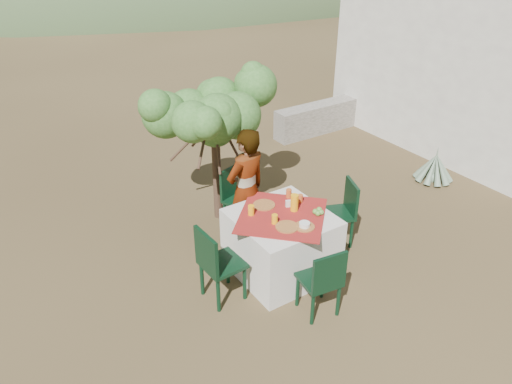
# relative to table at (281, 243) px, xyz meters

# --- Properties ---
(ground) EXTENTS (160.00, 160.00, 0.00)m
(ground) POSITION_rel_table_xyz_m (-0.16, -0.36, -0.38)
(ground) COLOR #3D2E1B
(ground) RESTS_ON ground
(table) EXTENTS (1.30, 1.30, 0.76)m
(table) POSITION_rel_table_xyz_m (0.00, 0.00, 0.00)
(table) COLOR white
(table) RESTS_ON ground
(chair_far) EXTENTS (0.49, 0.49, 0.84)m
(chair_far) POSITION_rel_table_xyz_m (0.08, 1.09, 0.09)
(chair_far) COLOR black
(chair_far) RESTS_ON ground
(chair_near) EXTENTS (0.43, 0.43, 0.82)m
(chair_near) POSITION_rel_table_xyz_m (-0.08, -0.83, 0.08)
(chair_near) COLOR black
(chair_near) RESTS_ON ground
(chair_left) EXTENTS (0.43, 0.43, 0.89)m
(chair_left) POSITION_rel_table_xyz_m (-0.86, -0.03, 0.12)
(chair_left) COLOR black
(chair_left) RESTS_ON ground
(chair_right) EXTENTS (0.51, 0.51, 0.84)m
(chair_right) POSITION_rel_table_xyz_m (0.98, 0.07, 0.09)
(chair_right) COLOR black
(chair_right) RESTS_ON ground
(person) EXTENTS (0.63, 0.48, 1.57)m
(person) POSITION_rel_table_xyz_m (-0.06, 0.65, 0.41)
(person) COLOR #8C6651
(person) RESTS_ON ground
(shrub_tree) EXTENTS (1.52, 1.49, 1.79)m
(shrub_tree) POSITION_rel_table_xyz_m (0.03, 1.49, 1.03)
(shrub_tree) COLOR #4A3025
(shrub_tree) RESTS_ON ground
(agave) EXTENTS (0.59, 0.61, 0.64)m
(agave) POSITION_rel_table_xyz_m (3.31, 0.52, -0.16)
(agave) COLOR slate
(agave) RESTS_ON ground
(guesthouse) EXTENTS (3.20, 4.20, 3.00)m
(guesthouse) POSITION_rel_table_xyz_m (5.44, 1.44, 1.12)
(guesthouse) COLOR silver
(guesthouse) RESTS_ON ground
(stone_wall) EXTENTS (2.60, 0.35, 0.55)m
(stone_wall) POSITION_rel_table_xyz_m (3.44, 3.04, -0.10)
(stone_wall) COLOR gray
(stone_wall) RESTS_ON ground
(plate_far) EXTENTS (0.26, 0.26, 0.01)m
(plate_far) POSITION_rel_table_xyz_m (-0.05, 0.28, 0.39)
(plate_far) COLOR brown
(plate_far) RESTS_ON table
(plate_near) EXTENTS (0.25, 0.25, 0.01)m
(plate_near) POSITION_rel_table_xyz_m (-0.10, -0.23, 0.39)
(plate_near) COLOR brown
(plate_near) RESTS_ON table
(glass_far) EXTENTS (0.07, 0.07, 0.11)m
(glass_far) POSITION_rel_table_xyz_m (-0.28, 0.20, 0.44)
(glass_far) COLOR #FFA610
(glass_far) RESTS_ON table
(glass_near) EXTENTS (0.07, 0.07, 0.11)m
(glass_near) POSITION_rel_table_xyz_m (-0.16, -0.09, 0.44)
(glass_near) COLOR #FFA610
(glass_near) RESTS_ON table
(juice_pitcher) EXTENTS (0.09, 0.09, 0.20)m
(juice_pitcher) POSITION_rel_table_xyz_m (0.17, 0.01, 0.48)
(juice_pitcher) COLOR #FFA610
(juice_pitcher) RESTS_ON table
(bowl_plate) EXTENTS (0.22, 0.22, 0.01)m
(bowl_plate) POSITION_rel_table_xyz_m (0.06, -0.32, 0.39)
(bowl_plate) COLOR brown
(bowl_plate) RESTS_ON table
(white_bowl) EXTENTS (0.12, 0.12, 0.04)m
(white_bowl) POSITION_rel_table_xyz_m (0.06, -0.32, 0.42)
(white_bowl) COLOR white
(white_bowl) RESTS_ON bowl_plate
(jar_left) EXTENTS (0.06, 0.06, 0.09)m
(jar_left) POSITION_rel_table_xyz_m (0.34, 0.12, 0.43)
(jar_left) COLOR #C45622
(jar_left) RESTS_ON table
(jar_right) EXTENTS (0.07, 0.07, 0.11)m
(jar_right) POSITION_rel_table_xyz_m (0.30, 0.28, 0.43)
(jar_right) COLOR #C45622
(jar_right) RESTS_ON table
(napkin_holder) EXTENTS (0.07, 0.05, 0.08)m
(napkin_holder) POSITION_rel_table_xyz_m (0.17, 0.11, 0.42)
(napkin_holder) COLOR white
(napkin_holder) RESTS_ON table
(fruit_cluster) EXTENTS (0.13, 0.12, 0.06)m
(fruit_cluster) POSITION_rel_table_xyz_m (0.35, -0.20, 0.41)
(fruit_cluster) COLOR #5C9837
(fruit_cluster) RESTS_ON table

